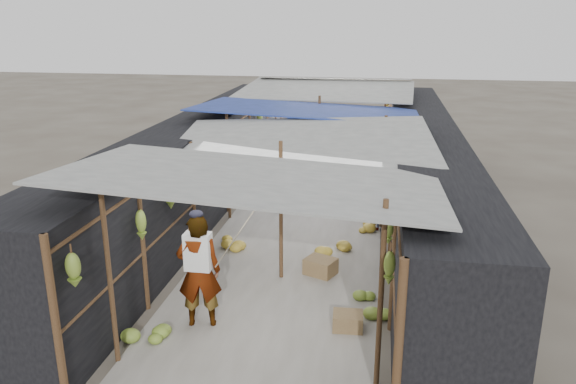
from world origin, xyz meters
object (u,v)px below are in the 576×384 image
Objects in this scene: shopper_blue at (301,169)px; vendor_seated at (377,213)px; crate_near at (321,267)px; vendor_elderly at (199,271)px; black_basin at (358,210)px.

shopper_blue is 3.33m from vendor_seated.
crate_near is at bearing -18.65° from vendor_seated.
vendor_elderly is 5.34m from vendor_seated.
crate_near is at bearing -98.18° from black_basin.
shopper_blue is (-1.64, 1.46, 0.60)m from black_basin.
vendor_elderly is 2.22× the size of vendor_seated.
vendor_elderly is at bearing -101.55° from shopper_blue.
vendor_seated reaches higher than crate_near.
shopper_blue is at bearing 126.18° from crate_near.
black_basin is 0.46× the size of shopper_blue.
vendor_elderly is at bearing -26.89° from vendor_seated.
crate_near is 3.65m from black_basin.
shopper_blue is at bearing -107.22° from vendor_elderly.
vendor_seated is (0.99, 2.51, 0.25)m from crate_near.
crate_near is 0.86× the size of black_basin.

